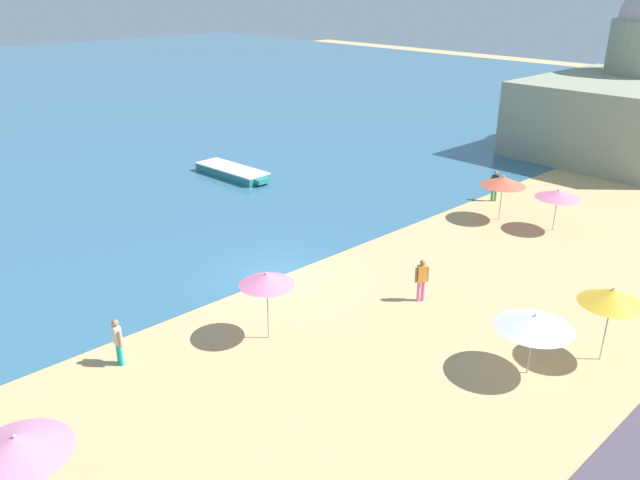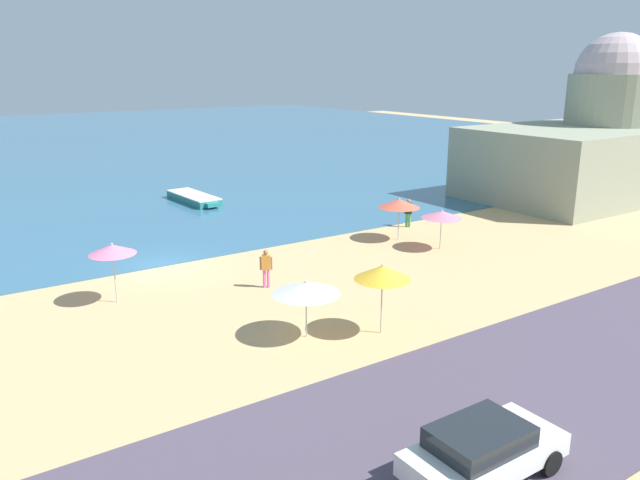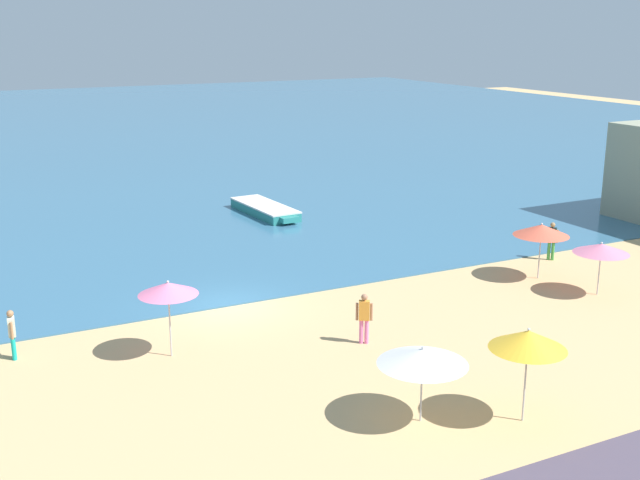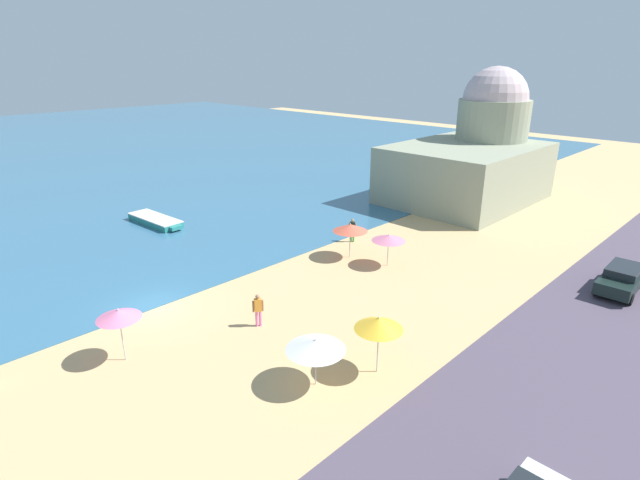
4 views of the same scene
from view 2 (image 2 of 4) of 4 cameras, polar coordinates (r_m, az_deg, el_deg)
The scene contains 12 objects.
ground_plane at distance 31.65m, azimuth -14.15°, elevation -2.38°, with size 160.00×160.00×0.00m, color tan.
coastal_road at distance 17.28m, azimuth 8.16°, elevation -17.88°, with size 80.00×8.00×0.06m, color #4E4353.
beach_umbrella_0 at distance 22.32m, azimuth -1.28°, elevation -4.41°, with size 2.45×2.45×2.17m.
beach_umbrella_4 at distance 26.84m, azimuth -18.46°, elevation -0.83°, with size 1.92×1.92×2.57m.
beach_umbrella_5 at distance 35.27m, azimuth 7.25°, elevation 3.35°, with size 2.32×2.32×2.41m.
beach_umbrella_6 at distance 22.59m, azimuth 5.73°, elevation -2.97°, with size 2.07×2.07×2.68m.
beach_umbrella_7 at distance 33.83m, azimuth 11.06°, elevation 2.31°, with size 2.17×2.17×2.16m.
bather_0 at distance 27.68m, azimuth -4.95°, elevation -2.42°, with size 0.50×0.37×1.75m.
bather_2 at distance 38.40m, azimuth 8.08°, elevation 2.61°, with size 0.40×0.46×1.75m.
parked_car_1 at distance 15.97m, azimuth 14.66°, elevation -18.05°, with size 4.08×1.94×1.39m.
skiff_nearshore at distance 45.99m, azimuth -11.44°, elevation 3.78°, with size 2.12×5.89×0.55m.
harbor_fortress at distance 51.40m, azimuth 23.35°, elevation 8.29°, with size 14.98×10.94×11.97m.
Camera 2 is at (-9.90, -28.51, 9.52)m, focal length 35.00 mm.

